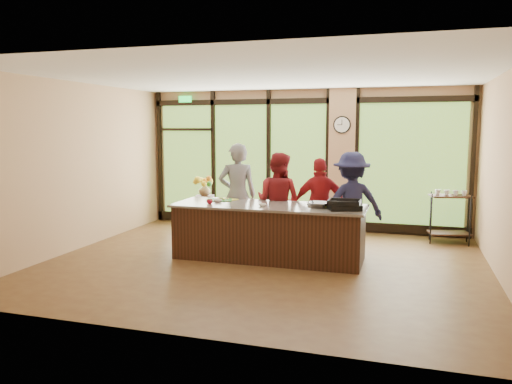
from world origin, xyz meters
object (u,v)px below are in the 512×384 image
Objects in this scene: cook_right at (351,203)px; roasting_pan at (344,207)px; flower_stand at (205,214)px; island_base at (269,233)px; cook_left at (237,195)px; bar_cart at (450,211)px.

cook_right is 3.61× the size of roasting_pan.
flower_stand is (-3.15, 0.92, -0.50)m from cook_right.
island_base is 1.74× the size of cook_right.
cook_right is 3.32m from flower_stand.
cook_left reaches higher than island_base.
island_base is 1.56m from cook_right.
cook_left is 2.24m from roasting_pan.
flower_stand is at bearing -40.08° from cook_right.
cook_left is 2.07m from cook_right.
flower_stand is (-1.88, 1.71, -0.05)m from island_base.
cook_right reaches higher than island_base.
island_base is at bearing 153.89° from roasting_pan.
island_base is 2.54m from flower_stand.
bar_cart is at bearing -166.12° from cook_right.
roasting_pan is at bearing -6.53° from island_base.
bar_cart is (1.72, 2.26, -0.35)m from roasting_pan.
cook_left is (-0.80, 0.71, 0.52)m from island_base.
flower_stand is at bearing -63.95° from cook_left.
roasting_pan is 0.48× the size of bar_cart.
island_base is 3.03× the size of bar_cart.
cook_left is at bearing 138.39° from island_base.
flower_stand is (-1.08, 1.00, -0.57)m from cook_left.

